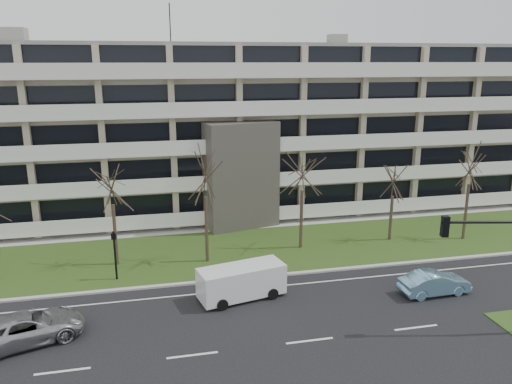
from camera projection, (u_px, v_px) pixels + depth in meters
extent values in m
plane|color=black|center=(310.00, 341.00, 25.55)|extent=(160.00, 160.00, 0.00)
cube|color=#2C4818|center=(255.00, 249.00, 37.81)|extent=(90.00, 10.00, 0.06)
cube|color=#B2B2AD|center=(271.00, 276.00, 33.09)|extent=(90.00, 0.35, 0.12)
cube|color=#B2B2AD|center=(242.00, 226.00, 42.99)|extent=(90.00, 2.00, 0.08)
cube|color=white|center=(277.00, 286.00, 31.68)|extent=(90.00, 0.12, 0.01)
cube|color=beige|center=(227.00, 129.00, 47.67)|extent=(60.00, 12.00, 15.00)
cube|color=gray|center=(226.00, 46.00, 45.69)|extent=(60.50, 12.50, 0.30)
cube|color=#4C4742|center=(241.00, 176.00, 41.84)|extent=(6.39, 3.69, 9.00)
cube|color=black|center=(242.00, 205.00, 42.30)|extent=(4.92, 1.19, 3.50)
cube|color=gray|center=(14.00, 35.00, 41.74)|extent=(2.00, 2.00, 1.20)
cylinder|color=black|center=(170.00, 24.00, 44.17)|extent=(0.10, 0.10, 3.50)
cube|color=black|center=(239.00, 200.00, 43.39)|extent=(58.00, 0.10, 1.80)
cube|color=white|center=(241.00, 219.00, 43.13)|extent=(58.00, 1.40, 0.22)
cube|color=white|center=(242.00, 214.00, 42.36)|extent=(58.00, 0.08, 1.00)
cube|color=black|center=(239.00, 166.00, 42.61)|extent=(58.00, 0.10, 1.80)
cube|color=white|center=(241.00, 185.00, 42.36)|extent=(58.00, 1.40, 0.22)
cube|color=white|center=(242.00, 180.00, 41.59)|extent=(58.00, 0.08, 1.00)
cube|color=black|center=(239.00, 131.00, 41.83)|extent=(58.00, 0.10, 1.80)
cube|color=white|center=(240.00, 150.00, 41.58)|extent=(58.00, 1.40, 0.22)
cube|color=white|center=(242.00, 144.00, 40.81)|extent=(58.00, 0.08, 1.00)
cube|color=black|center=(238.00, 95.00, 41.06)|extent=(58.00, 0.10, 1.80)
cube|color=white|center=(240.00, 114.00, 40.80)|extent=(58.00, 1.40, 0.22)
cube|color=white|center=(242.00, 107.00, 40.04)|extent=(58.00, 0.08, 1.00)
cube|color=black|center=(238.00, 57.00, 40.28)|extent=(58.00, 0.10, 1.80)
cube|color=white|center=(240.00, 77.00, 40.03)|extent=(58.00, 1.40, 0.22)
cube|color=white|center=(241.00, 69.00, 39.26)|extent=(58.00, 0.08, 1.00)
imported|color=#A6A8AE|center=(27.00, 328.00, 25.30)|extent=(6.10, 4.20, 1.55)
imported|color=#7FB9DD|center=(434.00, 283.00, 30.49)|extent=(4.41, 1.70, 1.43)
cube|color=white|center=(242.00, 281.00, 29.90)|extent=(5.46, 2.99, 1.82)
cube|color=black|center=(242.00, 273.00, 29.76)|extent=(5.05, 2.77, 0.67)
cube|color=white|center=(278.00, 276.00, 30.93)|extent=(0.72, 1.85, 1.15)
cylinder|color=black|center=(222.00, 305.00, 28.60)|extent=(0.71, 0.38, 0.67)
cylinder|color=black|center=(211.00, 291.00, 30.27)|extent=(0.71, 0.38, 0.67)
cylinder|color=black|center=(273.00, 294.00, 29.92)|extent=(0.71, 0.38, 0.67)
cylinder|color=black|center=(259.00, 281.00, 31.60)|extent=(0.71, 0.38, 0.67)
cylinder|color=black|center=(496.00, 222.00, 24.72)|extent=(5.42, 1.28, 0.15)
cube|color=black|center=(445.00, 226.00, 24.75)|extent=(0.40, 0.40, 1.06)
sphere|color=red|center=(446.00, 220.00, 24.66)|extent=(0.21, 0.21, 0.21)
sphere|color=orange|center=(445.00, 226.00, 24.75)|extent=(0.21, 0.21, 0.21)
sphere|color=green|center=(444.00, 233.00, 24.84)|extent=(0.21, 0.21, 0.21)
cylinder|color=black|center=(115.00, 256.00, 32.17)|extent=(0.13, 0.13, 3.35)
cube|color=black|center=(114.00, 236.00, 31.82)|extent=(0.32, 0.26, 0.36)
sphere|color=red|center=(114.00, 236.00, 31.82)|extent=(0.16, 0.16, 0.16)
cylinder|color=#382B21|center=(115.00, 235.00, 34.44)|extent=(0.24, 0.24, 4.40)
cylinder|color=#382B21|center=(207.00, 230.00, 34.91)|extent=(0.24, 0.24, 4.79)
cylinder|color=#382B21|center=(301.00, 220.00, 37.53)|extent=(0.24, 0.24, 4.53)
cylinder|color=#382B21|center=(391.00, 218.00, 39.29)|extent=(0.24, 0.24, 3.65)
cylinder|color=#382B21|center=(466.00, 212.00, 39.40)|extent=(0.24, 0.24, 4.53)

